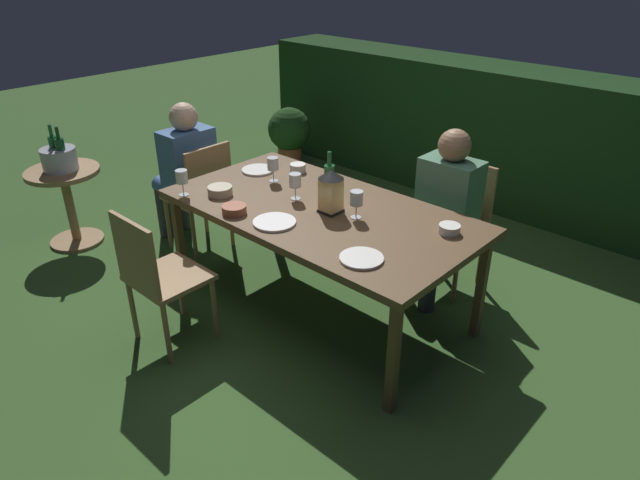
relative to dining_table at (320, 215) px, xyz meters
The scene contains 24 objects.
ground_plane 0.69m from the dining_table, ahead, with size 16.00×16.00×0.00m, color #385B28.
dining_table is the anchor object (origin of this frame).
chair_side_right_b 1.03m from the dining_table, 64.14° to the left, with size 0.42×0.40×0.87m.
person_in_green 0.84m from the dining_table, 58.27° to the left, with size 0.38×0.47×1.15m.
chair_side_left_a 1.03m from the dining_table, 115.86° to the right, with size 0.42×0.40×0.87m.
chair_head_near 1.24m from the dining_table, behind, with size 0.40×0.42×0.87m.
person_in_blue 1.42m from the dining_table, behind, with size 0.48×0.38×1.15m.
lantern_centerpiece 0.21m from the dining_table, ahead, with size 0.15×0.15×0.27m.
green_bottle_on_table 0.27m from the dining_table, 116.58° to the left, with size 0.07×0.07×0.29m.
wine_glass_a 0.27m from the dining_table, behind, with size 0.08×0.08×0.17m.
wine_glass_b 0.57m from the dining_table, 168.39° to the left, with size 0.08×0.08×0.17m.
wine_glass_c 0.30m from the dining_table, 10.63° to the left, with size 0.08×0.08×0.17m.
wine_glass_d 0.92m from the dining_table, 150.41° to the right, with size 0.08×0.08×0.17m.
plate_a 0.67m from the dining_table, 28.69° to the right, with size 0.23×0.23×0.01m, color white.
plate_b 0.77m from the dining_table, 167.62° to the left, with size 0.23×0.23×0.01m, color white.
plate_c 0.34m from the dining_table, 98.78° to the right, with size 0.25×0.25×0.01m, color white.
bowl_olives 0.80m from the dining_table, 18.05° to the left, with size 0.12×0.12×0.05m.
bowl_bread 0.52m from the dining_table, 129.24° to the right, with size 0.15×0.15×0.05m.
bowl_salad 0.64m from the dining_table, 146.88° to the left, with size 0.11×0.11×0.06m.
bowl_dip 0.68m from the dining_table, 155.28° to the right, with size 0.16×0.16×0.06m.
side_table 2.22m from the dining_table, 162.88° to the right, with size 0.55×0.55×0.62m.
ice_bucket 2.20m from the dining_table, 162.89° to the right, with size 0.26×0.26×0.34m.
hedge_backdrop 2.45m from the dining_table, 90.00° to the left, with size 5.18×0.61×1.22m, color #193816.
potted_plant_by_hedge 2.61m from the dining_table, 139.73° to the left, with size 0.44×0.44×0.67m.
Camera 1 is at (2.15, -2.33, 2.20)m, focal length 31.98 mm.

